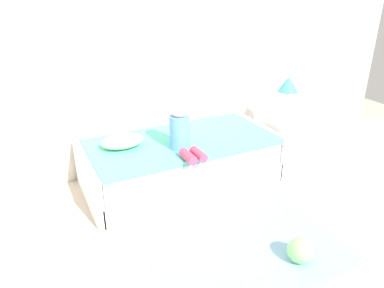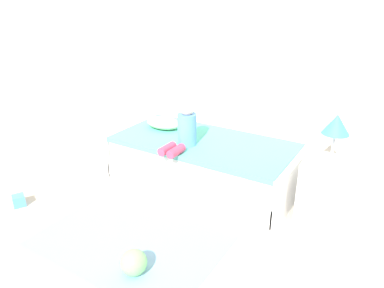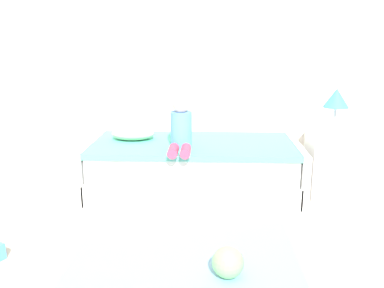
% 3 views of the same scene
% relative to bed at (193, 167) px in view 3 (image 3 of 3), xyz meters
% --- Properties ---
extents(wall_rear, '(7.20, 0.10, 2.90)m').
position_rel_bed_xyz_m(wall_rear, '(-0.10, 0.60, 1.20)').
color(wall_rear, silver).
rests_on(wall_rear, ground).
extents(bed, '(2.11, 1.00, 0.50)m').
position_rel_bed_xyz_m(bed, '(0.00, 0.00, 0.00)').
color(bed, white).
rests_on(bed, ground).
extents(nightstand, '(0.44, 0.44, 0.60)m').
position_rel_bed_xyz_m(nightstand, '(1.35, -0.05, 0.05)').
color(nightstand, white).
rests_on(nightstand, ground).
extents(table_lamp, '(0.24, 0.24, 0.45)m').
position_rel_bed_xyz_m(table_lamp, '(1.35, -0.05, 0.69)').
color(table_lamp, silver).
rests_on(table_lamp, nightstand).
extents(child_figure, '(0.20, 0.51, 0.50)m').
position_rel_bed_xyz_m(child_figure, '(-0.10, -0.23, 0.46)').
color(child_figure, '#598CD1').
rests_on(child_figure, bed).
extents(pillow, '(0.44, 0.30, 0.13)m').
position_rel_bed_xyz_m(pillow, '(-0.62, 0.10, 0.32)').
color(pillow, '#99CC8C').
rests_on(pillow, bed).
extents(toy_ball, '(0.21, 0.21, 0.21)m').
position_rel_bed_xyz_m(toy_ball, '(0.29, -1.59, -0.14)').
color(toy_ball, '#7FD872').
rests_on(toy_ball, ground).
extents(area_rug, '(1.60, 1.10, 0.01)m').
position_rel_bed_xyz_m(area_rug, '(-0.00, -1.30, -0.24)').
color(area_rug, '#7AA8CC').
rests_on(area_rug, ground).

